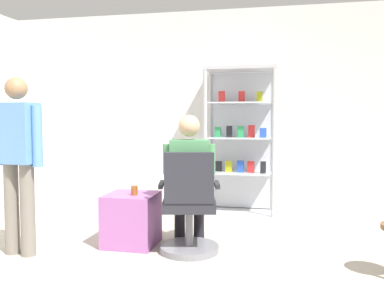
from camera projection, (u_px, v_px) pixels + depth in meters
The scene contains 7 objects.
back_wall at pixel (213, 111), 5.66m from camera, with size 6.00×0.10×2.70m, color silver.
display_cabinet_main at pixel (241, 141), 5.37m from camera, with size 0.90×0.45×1.90m.
office_chair at pixel (189, 212), 3.83m from camera, with size 0.61×0.58×0.96m.
seated_shopkeeper at pixel (189, 175), 3.97m from camera, with size 0.55×0.61×1.29m.
storage_crate at pixel (132, 219), 4.10m from camera, with size 0.49×0.48×0.51m, color #9E599E.
tea_glass at pixel (134, 190), 4.02m from camera, with size 0.06×0.06×0.09m, color brown.
standing_customer at pixel (18, 154), 3.76m from camera, with size 0.52×0.26×1.63m.
Camera 1 is at (0.91, -2.61, 1.28)m, focal length 38.66 mm.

